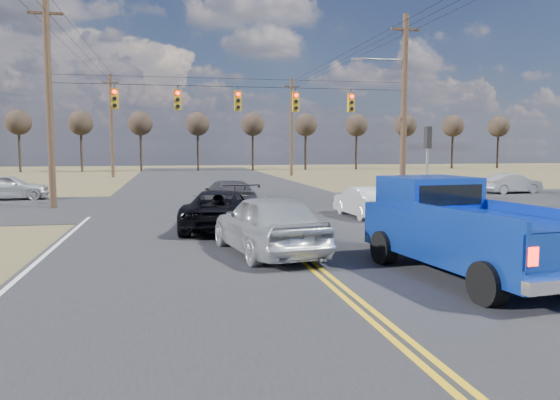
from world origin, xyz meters
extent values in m
plane|color=brown|center=(0.00, 0.00, 0.00)|extent=(160.00, 160.00, 0.00)
cube|color=#28282B|center=(0.00, 10.00, 0.00)|extent=(14.00, 120.00, 0.02)
cube|color=#28282B|center=(0.00, 18.00, 0.00)|extent=(120.00, 12.00, 0.02)
cylinder|color=#473323|center=(-9.00, 18.00, 5.00)|extent=(0.32, 0.32, 10.00)
cube|color=#473323|center=(-9.00, 18.00, 9.20)|extent=(1.60, 0.12, 0.12)
cylinder|color=#473323|center=(9.00, 18.00, 5.00)|extent=(0.32, 0.32, 10.00)
cube|color=#473323|center=(9.00, 18.00, 9.20)|extent=(1.60, 0.12, 0.12)
cylinder|color=black|center=(0.00, 18.00, 6.00)|extent=(18.00, 0.02, 0.02)
cylinder|color=black|center=(0.00, 18.00, 6.40)|extent=(18.00, 0.02, 0.02)
cube|color=#B28C14|center=(-6.00, 18.00, 5.30)|extent=(0.34, 0.24, 1.00)
cylinder|color=#FF0C05|center=(-6.00, 17.86, 5.63)|extent=(0.20, 0.06, 0.20)
cylinder|color=black|center=(-6.00, 17.86, 5.30)|extent=(0.20, 0.06, 0.20)
cylinder|color=black|center=(-6.00, 17.86, 4.97)|extent=(0.20, 0.06, 0.20)
cube|color=black|center=(-6.00, 17.83, 5.74)|extent=(0.24, 0.14, 0.03)
cube|color=#B28C14|center=(-3.00, 18.00, 5.30)|extent=(0.34, 0.24, 1.00)
cylinder|color=#FF0C05|center=(-3.00, 17.86, 5.63)|extent=(0.20, 0.06, 0.20)
cylinder|color=black|center=(-3.00, 17.86, 5.30)|extent=(0.20, 0.06, 0.20)
cylinder|color=black|center=(-3.00, 17.86, 4.97)|extent=(0.20, 0.06, 0.20)
cube|color=black|center=(-3.00, 17.83, 5.74)|extent=(0.24, 0.14, 0.03)
cube|color=#B28C14|center=(0.00, 18.00, 5.30)|extent=(0.34, 0.24, 1.00)
cylinder|color=#FF0C05|center=(0.00, 17.86, 5.63)|extent=(0.20, 0.06, 0.20)
cylinder|color=black|center=(0.00, 17.86, 5.30)|extent=(0.20, 0.06, 0.20)
cylinder|color=black|center=(0.00, 17.86, 4.97)|extent=(0.20, 0.06, 0.20)
cube|color=black|center=(0.00, 17.83, 5.74)|extent=(0.24, 0.14, 0.03)
cube|color=#B28C14|center=(3.00, 18.00, 5.30)|extent=(0.34, 0.24, 1.00)
cylinder|color=#FF0C05|center=(3.00, 17.86, 5.63)|extent=(0.20, 0.06, 0.20)
cylinder|color=black|center=(3.00, 17.86, 5.30)|extent=(0.20, 0.06, 0.20)
cylinder|color=black|center=(3.00, 17.86, 4.97)|extent=(0.20, 0.06, 0.20)
cube|color=black|center=(3.00, 17.83, 5.74)|extent=(0.24, 0.14, 0.03)
cube|color=#B28C14|center=(6.00, 18.00, 5.30)|extent=(0.34, 0.24, 1.00)
cylinder|color=#FF0C05|center=(6.00, 17.86, 5.63)|extent=(0.20, 0.06, 0.20)
cylinder|color=black|center=(6.00, 17.86, 5.30)|extent=(0.20, 0.06, 0.20)
cylinder|color=black|center=(6.00, 17.86, 4.97)|extent=(0.20, 0.06, 0.20)
cube|color=black|center=(6.00, 17.83, 5.74)|extent=(0.24, 0.14, 0.03)
cylinder|color=slate|center=(8.20, 13.50, 1.60)|extent=(0.12, 0.12, 3.20)
cube|color=black|center=(8.20, 13.50, 3.40)|extent=(0.24, 0.34, 1.00)
cylinder|color=slate|center=(7.60, 18.00, 7.60)|extent=(2.80, 0.10, 0.10)
cube|color=slate|center=(6.30, 18.00, 7.55)|extent=(0.55, 0.22, 0.14)
cylinder|color=#473323|center=(-9.00, 46.00, 5.00)|extent=(0.32, 0.32, 10.00)
cube|color=#473323|center=(-9.00, 46.00, 9.20)|extent=(1.60, 0.12, 0.12)
cylinder|color=#473323|center=(9.00, 46.00, 5.00)|extent=(0.32, 0.32, 10.00)
cube|color=#473323|center=(9.00, 46.00, 9.20)|extent=(1.60, 0.12, 0.12)
cylinder|color=black|center=(-9.70, 17.00, 9.30)|extent=(0.02, 58.00, 0.02)
cylinder|color=black|center=(-9.00, 17.00, 9.30)|extent=(0.02, 58.00, 0.02)
cylinder|color=black|center=(-8.30, 17.00, 9.30)|extent=(0.02, 58.00, 0.02)
cylinder|color=black|center=(8.30, 17.00, 9.30)|extent=(0.02, 58.00, 0.02)
cylinder|color=black|center=(9.00, 17.00, 9.30)|extent=(0.02, 58.00, 0.02)
cylinder|color=black|center=(9.70, 17.00, 9.30)|extent=(0.02, 58.00, 0.02)
cylinder|color=#33261C|center=(-21.00, 60.00, 2.75)|extent=(0.28, 0.28, 5.50)
sphere|color=#2D231C|center=(-21.00, 60.00, 5.90)|extent=(3.00, 3.00, 3.00)
cylinder|color=#33261C|center=(-14.00, 60.00, 2.75)|extent=(0.28, 0.28, 5.50)
sphere|color=#2D231C|center=(-14.00, 60.00, 5.90)|extent=(3.00, 3.00, 3.00)
cylinder|color=#33261C|center=(-7.00, 60.00, 2.75)|extent=(0.28, 0.28, 5.50)
sphere|color=#2D231C|center=(-7.00, 60.00, 5.90)|extent=(3.00, 3.00, 3.00)
cylinder|color=#33261C|center=(0.00, 60.00, 2.75)|extent=(0.28, 0.28, 5.50)
sphere|color=#2D231C|center=(0.00, 60.00, 5.90)|extent=(3.00, 3.00, 3.00)
cylinder|color=#33261C|center=(7.00, 60.00, 2.75)|extent=(0.28, 0.28, 5.50)
sphere|color=#2D231C|center=(7.00, 60.00, 5.90)|extent=(3.00, 3.00, 3.00)
cylinder|color=#33261C|center=(14.00, 60.00, 2.75)|extent=(0.28, 0.28, 5.50)
sphere|color=#2D231C|center=(14.00, 60.00, 5.90)|extent=(3.00, 3.00, 3.00)
cylinder|color=#33261C|center=(21.00, 60.00, 2.75)|extent=(0.28, 0.28, 5.50)
sphere|color=#2D231C|center=(21.00, 60.00, 5.90)|extent=(3.00, 3.00, 3.00)
cylinder|color=#33261C|center=(28.00, 60.00, 2.75)|extent=(0.28, 0.28, 5.50)
sphere|color=#2D231C|center=(28.00, 60.00, 5.90)|extent=(3.00, 3.00, 3.00)
cylinder|color=#33261C|center=(35.00, 60.00, 2.75)|extent=(0.28, 0.28, 5.50)
sphere|color=#2D231C|center=(35.00, 60.00, 5.90)|extent=(3.00, 3.00, 3.00)
cylinder|color=#33261C|center=(42.00, 60.00, 2.75)|extent=(0.28, 0.28, 5.50)
sphere|color=#2D231C|center=(42.00, 60.00, 5.90)|extent=(3.00, 3.00, 3.00)
cylinder|color=black|center=(2.34, -0.86, 0.43)|extent=(0.45, 0.89, 0.85)
cylinder|color=black|center=(1.85, 2.96, 0.43)|extent=(0.45, 0.89, 0.85)
cylinder|color=black|center=(3.87, 3.21, 0.43)|extent=(0.45, 0.89, 0.85)
cube|color=#0F35AC|center=(3.11, 1.18, 0.96)|extent=(2.86, 6.00, 1.07)
cube|color=#0F35AC|center=(2.91, 2.71, 1.84)|extent=(2.19, 2.05, 0.77)
cube|color=black|center=(3.02, 1.83, 1.84)|extent=(1.70, 0.28, 0.48)
cube|color=#0F35AC|center=(2.24, -0.06, 1.60)|extent=(0.56, 3.51, 0.21)
cube|color=#0F35AC|center=(4.26, 0.19, 1.60)|extent=(0.56, 3.51, 0.21)
cube|color=#FF0C05|center=(2.54, -1.82, 1.12)|extent=(0.20, 0.09, 0.32)
imported|color=#A2A6AA|center=(-0.80, 4.82, 0.86)|extent=(2.86, 5.31, 1.72)
imported|color=black|center=(-1.71, 9.59, 0.72)|extent=(3.21, 5.50, 1.44)
imported|color=#B8B8B8|center=(4.59, 11.93, 0.66)|extent=(1.57, 4.06, 1.32)
imported|color=#38383E|center=(-0.80, 15.50, 0.71)|extent=(2.60, 5.13, 1.43)
imported|color=silver|center=(-12.40, 23.00, 0.75)|extent=(2.23, 4.56, 1.50)
imported|color=gray|center=(18.01, 21.43, 0.64)|extent=(1.85, 4.04, 1.29)
camera|label=1|loc=(-3.39, -9.84, 2.95)|focal=35.00mm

